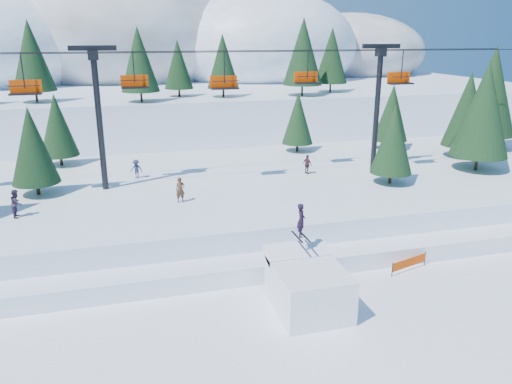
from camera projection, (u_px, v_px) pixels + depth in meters
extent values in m
plane|color=white|center=(303.00, 332.00, 23.66)|extent=(160.00, 160.00, 0.00)
cube|color=white|center=(224.00, 195.00, 39.84)|extent=(70.00, 22.00, 2.50)
cube|color=white|center=(258.00, 253.00, 30.85)|extent=(70.00, 6.00, 1.10)
cube|color=white|center=(164.00, 99.00, 85.29)|extent=(110.00, 60.00, 6.00)
ellipsoid|color=#605B59|center=(122.00, 36.00, 89.88)|extent=(44.00, 39.60, 26.40)
ellipsoid|color=white|center=(262.00, 47.00, 89.12)|extent=(34.00, 30.60, 19.72)
ellipsoid|color=#605B59|center=(349.00, 52.00, 100.07)|extent=(30.00, 27.00, 15.00)
cylinder|color=black|center=(141.00, 97.00, 57.92)|extent=(0.26, 0.26, 1.18)
cone|color=#1B3B1E|center=(139.00, 59.00, 56.65)|extent=(4.39, 4.39, 7.25)
cylinder|color=black|center=(223.00, 93.00, 62.55)|extent=(0.26, 0.26, 1.07)
cone|color=#1B3B1E|center=(223.00, 61.00, 61.39)|extent=(3.99, 3.99, 6.59)
cylinder|color=black|center=(302.00, 90.00, 63.89)|extent=(0.26, 0.26, 1.34)
cone|color=#1B3B1E|center=(303.00, 51.00, 62.44)|extent=(4.98, 4.98, 8.24)
cylinder|color=black|center=(37.00, 96.00, 57.68)|extent=(0.26, 0.26, 1.29)
cone|color=#1B3B1E|center=(31.00, 55.00, 56.30)|extent=(4.78, 4.78, 7.90)
cylinder|color=black|center=(330.00, 87.00, 68.06)|extent=(0.26, 0.26, 1.18)
cone|color=#1B3B1E|center=(332.00, 55.00, 66.79)|extent=(4.40, 4.40, 7.28)
cylinder|color=black|center=(179.00, 92.00, 63.01)|extent=(0.26, 0.26, 0.97)
cone|color=#1B3B1E|center=(178.00, 64.00, 61.97)|extent=(3.61, 3.61, 5.97)
cube|color=white|center=(309.00, 289.00, 25.28)|extent=(3.43, 4.23, 2.32)
cube|color=white|center=(297.00, 253.00, 26.59)|extent=(3.43, 1.48, 0.82)
imported|color=black|center=(301.00, 220.00, 25.83)|extent=(0.62, 0.76, 1.80)
cube|color=black|center=(297.00, 237.00, 26.06)|extent=(0.11, 1.65, 0.03)
cube|color=black|center=(304.00, 236.00, 26.16)|extent=(0.11, 1.65, 0.03)
cylinder|color=black|center=(99.00, 122.00, 35.69)|extent=(0.44, 0.44, 10.00)
cube|color=black|center=(92.00, 48.00, 34.15)|extent=(3.20, 0.35, 0.35)
cube|color=black|center=(93.00, 55.00, 34.28)|extent=(0.70, 0.70, 0.70)
cylinder|color=black|center=(377.00, 110.00, 41.23)|extent=(0.44, 0.44, 10.00)
cube|color=black|center=(381.00, 46.00, 39.69)|extent=(3.20, 0.35, 0.35)
cube|color=black|center=(381.00, 52.00, 39.83)|extent=(0.70, 0.70, 0.70)
cylinder|color=black|center=(252.00, 52.00, 35.91)|extent=(46.00, 0.06, 0.06)
cylinder|color=black|center=(244.00, 51.00, 38.11)|extent=(46.00, 0.06, 0.06)
cylinder|color=black|center=(23.00, 71.00, 32.35)|extent=(0.08, 0.08, 2.20)
cube|color=black|center=(26.00, 94.00, 32.79)|extent=(2.00, 0.75, 0.12)
cube|color=#DC3C00|center=(26.00, 86.00, 33.00)|extent=(2.00, 0.10, 0.85)
cylinder|color=black|center=(24.00, 86.00, 32.30)|extent=(2.00, 0.06, 0.06)
cylinder|color=black|center=(134.00, 67.00, 36.35)|extent=(0.08, 0.08, 2.20)
cube|color=black|center=(135.00, 87.00, 36.79)|extent=(2.00, 0.75, 0.12)
cube|color=#DC3C00|center=(134.00, 81.00, 37.00)|extent=(2.00, 0.10, 0.85)
cylinder|color=black|center=(135.00, 80.00, 36.30)|extent=(2.00, 0.06, 0.06)
cylinder|color=black|center=(224.00, 68.00, 35.72)|extent=(0.08, 0.08, 2.20)
cube|color=black|center=(225.00, 88.00, 36.16)|extent=(2.00, 0.75, 0.12)
cube|color=#DC3C00|center=(224.00, 82.00, 36.37)|extent=(2.00, 0.10, 0.85)
cylinder|color=black|center=(226.00, 81.00, 35.67)|extent=(2.00, 0.06, 0.06)
cylinder|color=black|center=(308.00, 64.00, 39.77)|extent=(0.08, 0.08, 2.20)
cube|color=black|center=(307.00, 83.00, 40.21)|extent=(2.00, 0.75, 0.12)
cube|color=#DC3C00|center=(306.00, 77.00, 40.42)|extent=(2.00, 0.10, 0.85)
cylinder|color=black|center=(309.00, 76.00, 39.72)|extent=(2.00, 0.06, 0.06)
cylinder|color=black|center=(402.00, 65.00, 39.33)|extent=(0.08, 0.08, 2.20)
cube|color=black|center=(401.00, 83.00, 39.77)|extent=(2.00, 0.75, 0.12)
cube|color=#DC3C00|center=(399.00, 77.00, 39.98)|extent=(2.00, 0.10, 0.85)
cylinder|color=black|center=(404.00, 77.00, 39.28)|extent=(2.00, 0.06, 0.06)
cylinder|color=black|center=(476.00, 163.00, 42.18)|extent=(0.26, 0.26, 1.26)
cone|color=#1B3B1E|center=(484.00, 109.00, 40.82)|extent=(4.68, 4.68, 7.73)
cylinder|color=black|center=(462.00, 151.00, 46.72)|extent=(0.26, 0.26, 1.10)
cone|color=#1B3B1E|center=(468.00, 109.00, 45.54)|extent=(4.07, 4.07, 6.74)
cylinder|color=black|center=(484.00, 141.00, 50.18)|extent=(0.26, 0.26, 1.41)
cone|color=#1B3B1E|center=(491.00, 91.00, 48.67)|extent=(5.23, 5.23, 8.65)
cylinder|color=black|center=(389.00, 144.00, 50.00)|extent=(0.26, 0.26, 0.90)
cone|color=#1B3B1E|center=(392.00, 113.00, 49.03)|extent=(3.34, 3.34, 5.52)
cylinder|color=black|center=(61.00, 160.00, 43.81)|extent=(0.26, 0.26, 0.87)
cone|color=#1B3B1E|center=(57.00, 125.00, 42.87)|extent=(3.25, 3.25, 5.37)
cylinder|color=black|center=(297.00, 147.00, 48.98)|extent=(0.26, 0.26, 0.81)
cone|color=#1B3B1E|center=(298.00, 118.00, 48.11)|extent=(3.00, 3.00, 4.96)
cylinder|color=black|center=(38.00, 189.00, 35.72)|extent=(0.26, 0.26, 0.88)
cone|color=#1B3B1E|center=(32.00, 145.00, 34.77)|extent=(3.28, 3.28, 5.43)
cylinder|color=black|center=(390.00, 178.00, 38.43)|extent=(0.26, 0.26, 0.85)
cone|color=#1B3B1E|center=(393.00, 139.00, 37.51)|extent=(3.16, 3.16, 5.23)
imported|color=#4E301B|center=(180.00, 190.00, 33.94)|extent=(0.69, 0.50, 1.74)
imported|color=#1F3838|center=(385.00, 144.00, 48.01)|extent=(0.95, 1.03, 1.77)
imported|color=#1F2B44|center=(136.00, 169.00, 39.67)|extent=(1.12, 0.87, 1.53)
imported|color=#472230|center=(307.00, 164.00, 40.92)|extent=(0.77, 1.01, 1.60)
imported|color=#32243A|center=(17.00, 203.00, 31.21)|extent=(0.71, 0.89, 1.79)
cylinder|color=black|center=(392.00, 270.00, 28.94)|extent=(0.06, 0.06, 0.90)
cylinder|color=black|center=(425.00, 259.00, 30.35)|extent=(0.06, 0.06, 0.90)
cube|color=#DC3C00|center=(409.00, 262.00, 29.61)|extent=(2.69, 0.84, 0.55)
cylinder|color=black|center=(384.00, 262.00, 29.96)|extent=(0.06, 0.06, 0.90)
cylinder|color=black|center=(411.00, 249.00, 31.66)|extent=(0.06, 0.06, 0.90)
cube|color=#DC3C00|center=(398.00, 254.00, 30.78)|extent=(2.57, 1.19, 0.55)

